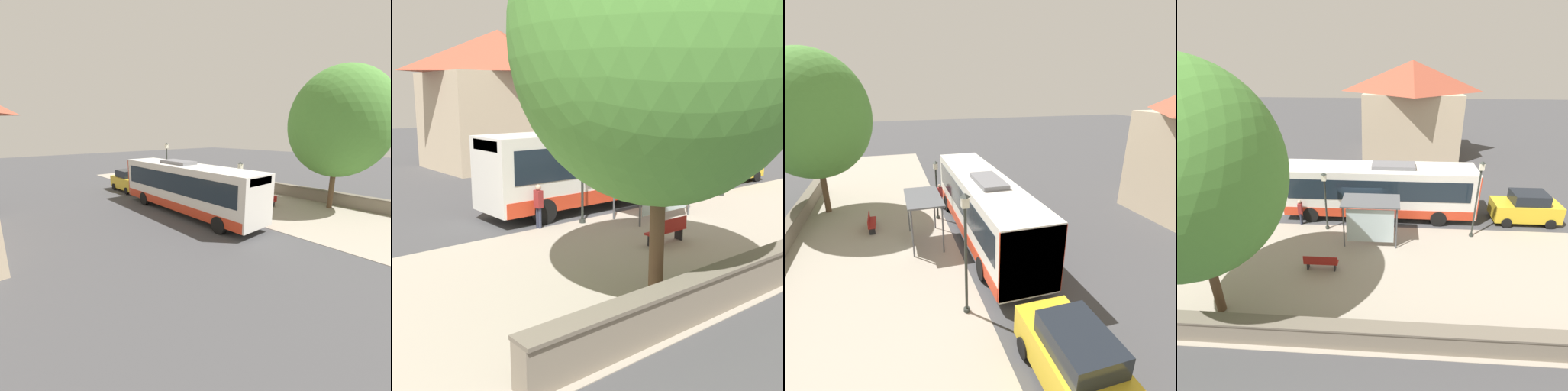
% 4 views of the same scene
% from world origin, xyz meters
% --- Properties ---
extents(ground_plane, '(120.00, 120.00, 0.00)m').
position_xyz_m(ground_plane, '(0.00, 0.00, 0.00)').
color(ground_plane, '#424244').
rests_on(ground_plane, ground).
extents(sidewalk_plaza, '(9.00, 44.00, 0.02)m').
position_xyz_m(sidewalk_plaza, '(-4.50, 0.00, 0.01)').
color(sidewalk_plaza, '#9E9384').
rests_on(sidewalk_plaza, ground).
extents(background_building, '(7.50, 10.00, 9.26)m').
position_xyz_m(background_building, '(15.70, -3.53, 4.78)').
color(background_building, '#C6B293').
rests_on(background_building, ground).
extents(bus, '(2.64, 12.18, 3.61)m').
position_xyz_m(bus, '(1.61, -0.96, 1.87)').
color(bus, silver).
rests_on(bus, ground).
extents(bus_shelter, '(1.77, 3.17, 2.57)m').
position_xyz_m(bus_shelter, '(-1.67, -0.67, 2.14)').
color(bus_shelter, '#515459').
rests_on(bus_shelter, ground).
extents(pedestrian, '(0.34, 0.22, 1.69)m').
position_xyz_m(pedestrian, '(0.04, 3.85, 0.99)').
color(pedestrian, '#2D3347').
rests_on(pedestrian, ground).
extents(bench, '(0.40, 1.69, 0.88)m').
position_xyz_m(bench, '(-4.34, 1.62, 0.48)').
color(bench, maroon).
rests_on(bench, ground).
extents(street_lamp_near, '(0.28, 0.28, 4.67)m').
position_xyz_m(street_lamp_near, '(-0.71, -6.55, 2.76)').
color(street_lamp_near, '#2D332D').
rests_on(street_lamp_near, ground).
extents(street_lamp_far, '(0.28, 0.28, 3.71)m').
position_xyz_m(street_lamp_far, '(-0.41, 2.10, 2.22)').
color(street_lamp_far, '#2D332D').
rests_on(street_lamp_far, ground).
extents(shade_tree, '(6.89, 6.89, 9.98)m').
position_xyz_m(shade_tree, '(-7.19, 5.25, 6.19)').
color(shade_tree, brown).
rests_on(shade_tree, ground).
extents(parked_car_behind_bus, '(1.90, 4.06, 2.02)m').
position_xyz_m(parked_car_behind_bus, '(1.35, -10.28, 0.97)').
color(parked_car_behind_bus, gold).
rests_on(parked_car_behind_bus, ground).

